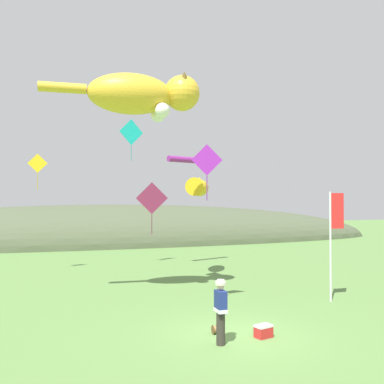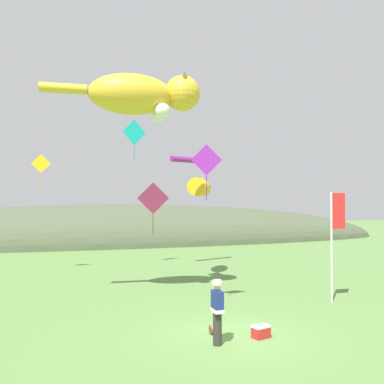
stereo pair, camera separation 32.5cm
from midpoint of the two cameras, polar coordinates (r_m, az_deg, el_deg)
ground_plane at (r=13.13m, az=6.10°, el=-18.59°), size 120.00×120.00×0.00m
distant_hill_ridge at (r=40.14m, az=-13.51°, el=-6.74°), size 56.03×13.38×7.13m
festival_attendant at (r=12.10m, az=4.20°, el=-15.41°), size 0.30×0.42×1.77m
kite_spool at (r=13.23m, az=3.52°, el=-17.85°), size 0.15×0.26×0.26m
picnic_cooler at (r=13.05m, az=9.92°, el=-17.86°), size 0.56×0.45×0.36m
festival_banner_pole at (r=17.64m, az=19.01°, el=-4.75°), size 0.66×0.08×4.28m
kite_giant_cat at (r=17.51m, az=-6.10°, el=12.73°), size 6.26×1.97×1.90m
kite_fish_windsock at (r=21.83m, az=1.60°, el=0.62°), size 2.24×3.35×1.01m
kite_tube_streamer at (r=25.45m, az=0.39°, el=4.29°), size 2.89×1.36×0.44m
kite_diamond_violet at (r=15.52m, az=2.55°, el=4.23°), size 1.12×0.25×2.04m
kite_diamond_pink at (r=19.00m, az=-4.72°, el=-0.87°), size 1.37×0.40×2.32m
kite_diamond_teal at (r=25.04m, az=-7.33°, el=7.86°), size 1.44×0.47×2.40m
kite_diamond_gold at (r=24.39m, az=-19.12°, el=3.55°), size 1.02×0.09×1.92m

